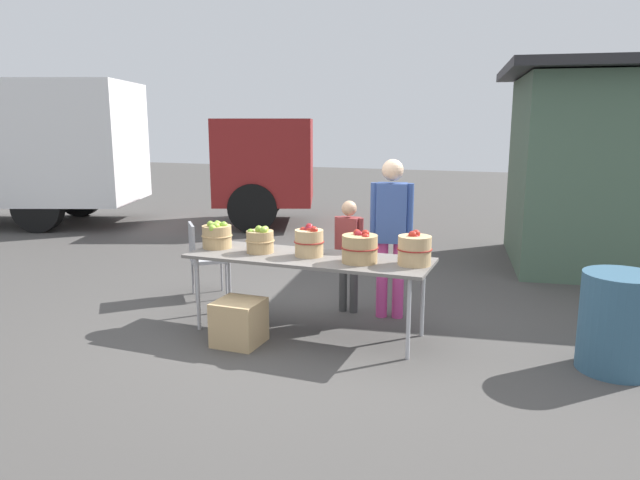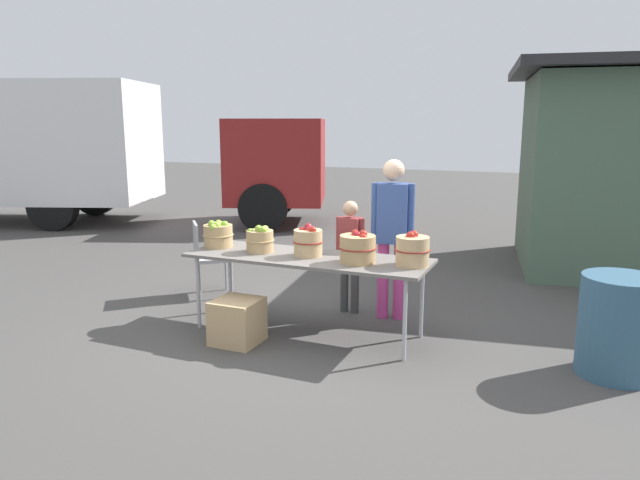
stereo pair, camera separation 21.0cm
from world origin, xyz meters
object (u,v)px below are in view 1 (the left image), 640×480
at_px(trash_barrel, 619,322).
at_px(produce_crate, 239,322).
at_px(vendor_adult, 391,226).
at_px(child_customer, 349,247).
at_px(folding_chair, 202,254).
at_px(apple_basket_green_0, 217,235).
at_px(box_truck, 82,148).
at_px(apple_basket_red_0, 309,241).
at_px(apple_basket_red_2, 414,249).
at_px(market_table, 308,260).
at_px(apple_basket_green_1, 260,241).
at_px(apple_basket_red_1, 360,248).

height_order(trash_barrel, produce_crate, trash_barrel).
distance_m(vendor_adult, produce_crate, 1.80).
xyz_separation_m(child_customer, folding_chair, (-1.74, -0.08, -0.19)).
relative_size(apple_basket_green_0, box_truck, 0.04).
xyz_separation_m(apple_basket_red_0, apple_basket_red_2, (0.99, 0.01, -0.00)).
distance_m(market_table, trash_barrel, 2.67).
height_order(apple_basket_green_1, vendor_adult, vendor_adult).
xyz_separation_m(apple_basket_green_0, folding_chair, (-0.59, 0.63, -0.37)).
bearing_deg(vendor_adult, box_truck, -36.92).
bearing_deg(market_table, apple_basket_green_1, -178.68).
height_order(apple_basket_red_0, box_truck, box_truck).
relative_size(apple_basket_green_1, vendor_adult, 0.17).
height_order(apple_basket_red_1, produce_crate, apple_basket_red_1).
relative_size(vendor_adult, child_customer, 1.37).
bearing_deg(box_truck, folding_chair, -56.33).
bearing_deg(apple_basket_red_0, apple_basket_red_2, 0.76).
bearing_deg(produce_crate, box_truck, 142.10).
bearing_deg(apple_basket_red_0, apple_basket_green_1, -176.87).
relative_size(apple_basket_red_2, folding_chair, 0.36).
relative_size(apple_basket_green_0, apple_basket_red_2, 0.99).
bearing_deg(trash_barrel, produce_crate, -169.38).
height_order(apple_basket_red_2, folding_chair, apple_basket_red_2).
distance_m(apple_basket_red_2, box_truck, 8.59).
height_order(child_customer, produce_crate, child_customer).
bearing_deg(box_truck, apple_basket_red_2, -49.71).
bearing_deg(apple_basket_red_1, child_customer, 114.66).
bearing_deg(apple_basket_green_0, apple_basket_red_2, -0.04).
xyz_separation_m(market_table, box_truck, (-6.49, 4.19, 0.78)).
bearing_deg(apple_basket_green_0, produce_crate, -45.42).
bearing_deg(apple_basket_red_0, trash_barrel, 1.64).
height_order(apple_basket_green_0, box_truck, box_truck).
relative_size(apple_basket_green_0, apple_basket_green_1, 1.10).
bearing_deg(apple_basket_red_0, folding_chair, 157.80).
relative_size(market_table, folding_chair, 2.67).
distance_m(apple_basket_green_0, apple_basket_red_2, 1.99).
bearing_deg(folding_chair, box_truck, 14.87).
xyz_separation_m(apple_basket_red_1, box_truck, (-7.01, 4.24, 0.61)).
relative_size(apple_basket_red_2, vendor_adult, 0.19).
xyz_separation_m(apple_basket_green_1, folding_chair, (-1.09, 0.68, -0.36)).
distance_m(apple_basket_red_2, trash_barrel, 1.73).
bearing_deg(apple_basket_red_1, market_table, 173.71).
distance_m(folding_chair, produce_crate, 1.63).
bearing_deg(apple_basket_red_0, produce_crate, -133.40).
bearing_deg(market_table, box_truck, 147.19).
bearing_deg(apple_basket_red_2, trash_barrel, 2.16).
height_order(apple_basket_green_0, apple_basket_red_0, apple_basket_red_0).
distance_m(folding_chair, trash_barrel, 4.28).
distance_m(apple_basket_green_0, child_customer, 1.36).
relative_size(apple_basket_red_2, produce_crate, 0.77).
xyz_separation_m(child_customer, trash_barrel, (2.50, -0.65, -0.30)).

